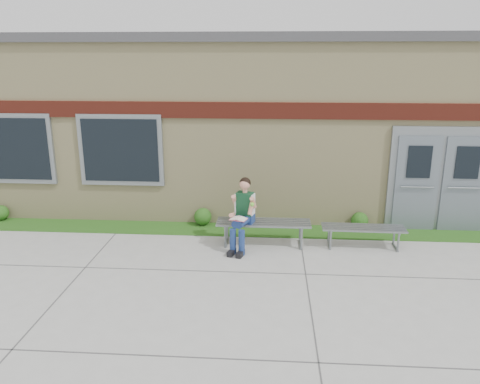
{
  "coord_description": "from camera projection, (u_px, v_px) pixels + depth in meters",
  "views": [
    {
      "loc": [
        0.36,
        -7.1,
        3.7
      ],
      "look_at": [
        -0.25,
        1.7,
        1.15
      ],
      "focal_mm": 35.0,
      "sensor_mm": 36.0,
      "label": 1
    }
  ],
  "objects": [
    {
      "name": "bench_left",
      "position": [
        263.0,
        227.0,
        9.49
      ],
      "size": [
        1.9,
        0.54,
        0.49
      ],
      "rotation": [
        0.0,
        0.0,
        0.0
      ],
      "color": "slate",
      "rests_on": "ground"
    },
    {
      "name": "shrub_west",
      "position": [
        1.0,
        213.0,
        10.93
      ],
      "size": [
        0.35,
        0.35,
        0.35
      ],
      "primitive_type": "sphere",
      "color": "#1C4C14",
      "rests_on": "grass_strip"
    },
    {
      "name": "grass_strip",
      "position": [
        254.0,
        230.0,
        10.34
      ],
      "size": [
        16.0,
        0.8,
        0.02
      ],
      "primitive_type": "cube",
      "color": "#1C4C14",
      "rests_on": "ground"
    },
    {
      "name": "school_building",
      "position": [
        259.0,
        117.0,
        13.01
      ],
      "size": [
        16.2,
        6.22,
        4.2
      ],
      "color": "beige",
      "rests_on": "ground"
    },
    {
      "name": "bench_right",
      "position": [
        363.0,
        232.0,
        9.37
      ],
      "size": [
        1.65,
        0.49,
        0.43
      ],
      "rotation": [
        0.0,
        0.0,
        -0.02
      ],
      "color": "slate",
      "rests_on": "ground"
    },
    {
      "name": "girl",
      "position": [
        243.0,
        212.0,
        9.22
      ],
      "size": [
        0.56,
        0.89,
        1.43
      ],
      "rotation": [
        0.0,
        0.0,
        -0.29
      ],
      "color": "navy",
      "rests_on": "ground"
    },
    {
      "name": "ground",
      "position": [
        248.0,
        286.0,
        7.86
      ],
      "size": [
        80.0,
        80.0,
        0.0
      ],
      "primitive_type": "plane",
      "color": "#9E9E99",
      "rests_on": "ground"
    },
    {
      "name": "shrub_mid",
      "position": [
        203.0,
        217.0,
        10.6
      ],
      "size": [
        0.39,
        0.39,
        0.39
      ],
      "primitive_type": "sphere",
      "color": "#1C4C14",
      "rests_on": "grass_strip"
    },
    {
      "name": "shrub_east",
      "position": [
        360.0,
        220.0,
        10.37
      ],
      "size": [
        0.37,
        0.37,
        0.37
      ],
      "primitive_type": "sphere",
      "color": "#1C4C14",
      "rests_on": "grass_strip"
    }
  ]
}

